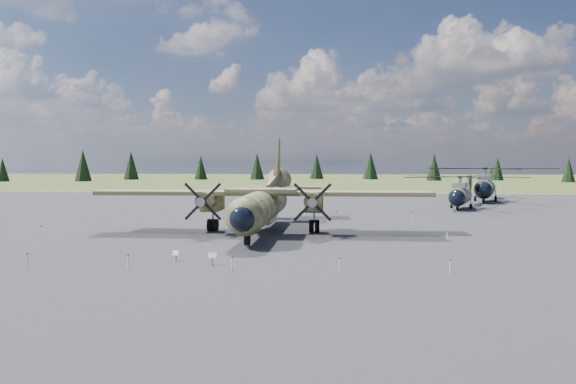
{
  "coord_description": "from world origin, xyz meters",
  "views": [
    {
      "loc": [
        7.69,
        -44.34,
        6.07
      ],
      "look_at": [
        3.86,
        2.0,
        3.62
      ],
      "focal_mm": 35.0,
      "sensor_mm": 36.0,
      "label": 1
    }
  ],
  "objects": [
    {
      "name": "ground",
      "position": [
        0.0,
        0.0,
        0.0
      ],
      "size": [
        500.0,
        500.0,
        0.0
      ],
      "primitive_type": "plane",
      "color": "#485124",
      "rests_on": "ground"
    },
    {
      "name": "info_placard_right",
      "position": [
        0.55,
        -12.06,
        0.52
      ],
      "size": [
        0.51,
        0.25,
        0.78
      ],
      "rotation": [
        0.0,
        0.0,
        0.08
      ],
      "color": "gray",
      "rests_on": "ground"
    },
    {
      "name": "barrier_fence",
      "position": [
        -0.46,
        -0.08,
        0.51
      ],
      "size": [
        33.12,
        29.62,
        0.85
      ],
      "color": "white",
      "rests_on": "ground"
    },
    {
      "name": "apron",
      "position": [
        0.0,
        10.0,
        0.0
      ],
      "size": [
        120.0,
        120.0,
        0.04
      ],
      "primitive_type": "cube",
      "color": "#5C5C61",
      "rests_on": "ground"
    },
    {
      "name": "info_placard_left",
      "position": [
        -2.03,
        -10.73,
        0.43
      ],
      "size": [
        0.44,
        0.27,
        0.65
      ],
      "rotation": [
        0.0,
        0.0,
        -0.24
      ],
      "color": "gray",
      "rests_on": "ground"
    },
    {
      "name": "helicopter_near",
      "position": [
        24.08,
        30.1,
        3.07
      ],
      "size": [
        21.63,
        21.65,
        4.32
      ],
      "rotation": [
        0.0,
        0.0,
        -0.33
      ],
      "color": "slate",
      "rests_on": "ground"
    },
    {
      "name": "transport_plane",
      "position": [
        1.5,
        4.78,
        2.75
      ],
      "size": [
        28.94,
        26.36,
        9.58
      ],
      "rotation": [
        0.0,
        0.0,
        -0.0
      ],
      "color": "#32391F",
      "rests_on": "ground"
    },
    {
      "name": "helicopter_mid",
      "position": [
        30.84,
        43.95,
        3.76
      ],
      "size": [
        26.25,
        26.54,
        5.3
      ],
      "rotation": [
        0.0,
        0.0,
        -0.31
      ],
      "color": "slate",
      "rests_on": "ground"
    },
    {
      "name": "treeline",
      "position": [
        -3.53,
        -1.91,
        4.76
      ],
      "size": [
        330.32,
        333.73,
        10.96
      ],
      "color": "black",
      "rests_on": "ground"
    }
  ]
}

